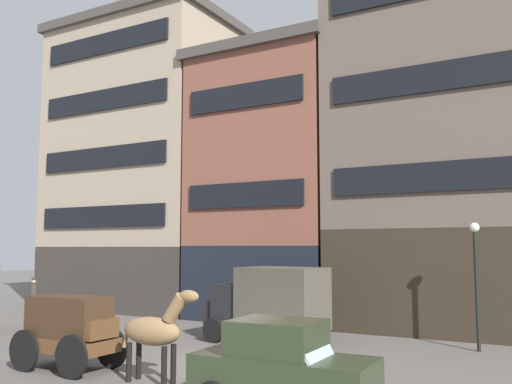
% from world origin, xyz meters
% --- Properties ---
extents(ground_plane, '(120.00, 120.00, 0.00)m').
position_xyz_m(ground_plane, '(0.00, 0.00, 0.00)').
color(ground_plane, '#605B56').
extents(building_far_left, '(10.36, 6.85, 16.05)m').
position_xyz_m(building_far_left, '(-12.37, 10.47, 8.06)').
color(building_far_left, '#38332D').
rests_on(building_far_left, ground_plane).
extents(building_center_left, '(7.34, 6.85, 12.75)m').
position_xyz_m(building_center_left, '(-3.87, 10.47, 6.41)').
color(building_center_left, black).
rests_on(building_center_left, ground_plane).
extents(building_center_right, '(8.69, 6.85, 15.72)m').
position_xyz_m(building_center_right, '(3.79, 10.47, 7.90)').
color(building_center_right, '#33281E').
rests_on(building_center_right, ground_plane).
extents(cargo_wagon, '(2.90, 1.51, 1.98)m').
position_xyz_m(cargo_wagon, '(-3.53, -2.60, 1.15)').
color(cargo_wagon, brown).
rests_on(cargo_wagon, ground_plane).
extents(draft_horse, '(2.34, 0.60, 2.30)m').
position_xyz_m(draft_horse, '(-0.58, -2.60, 1.27)').
color(draft_horse, '#937047').
rests_on(draft_horse, ground_plane).
extents(delivery_truck_far, '(4.49, 2.47, 2.62)m').
position_xyz_m(delivery_truck_far, '(-0.81, 3.78, 1.42)').
color(delivery_truck_far, black).
rests_on(delivery_truck_far, ground_plane).
extents(sedan_light, '(3.74, 1.93, 1.83)m').
position_xyz_m(sedan_light, '(3.24, -3.18, 0.91)').
color(sedan_light, '#2D3823').
rests_on(sedan_light, ground_plane).
extents(pedestrian_officer, '(0.45, 0.45, 1.79)m').
position_xyz_m(pedestrian_officer, '(-15.19, 5.59, 0.98)').
color(pedestrian_officer, '#38332D').
rests_on(pedestrian_officer, ground_plane).
extents(streetlamp_curbside, '(0.32, 0.32, 4.12)m').
position_xyz_m(streetlamp_curbside, '(5.77, 5.76, 2.67)').
color(streetlamp_curbside, black).
rests_on(streetlamp_curbside, ground_plane).
extents(fire_hydrant_curbside, '(0.24, 0.24, 0.83)m').
position_xyz_m(fire_hydrant_curbside, '(-13.48, 5.54, 0.43)').
color(fire_hydrant_curbside, maroon).
rests_on(fire_hydrant_curbside, ground_plane).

